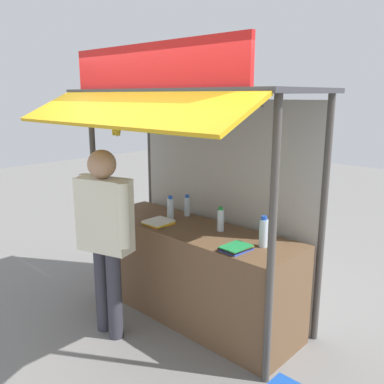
{
  "coord_description": "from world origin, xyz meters",
  "views": [
    {
      "loc": [
        2.59,
        -2.76,
        2.16
      ],
      "look_at": [
        0.0,
        0.0,
        1.27
      ],
      "focal_mm": 38.58,
      "sensor_mm": 36.0,
      "label": 1
    }
  ],
  "objects_px": {
    "water_bottle_rear_center": "(170,208)",
    "banana_bunch_inner_right": "(117,128)",
    "banana_bunch_inner_left": "(160,127)",
    "magazine_stack_far_left": "(159,222)",
    "water_bottle_front_left": "(264,232)",
    "magazine_stack_left": "(236,248)",
    "vendor_person": "(105,227)",
    "water_bottle_far_right": "(187,206)",
    "water_bottle_mid_left": "(221,220)"
  },
  "relations": [
    {
      "from": "water_bottle_front_left",
      "to": "magazine_stack_far_left",
      "type": "height_order",
      "value": "water_bottle_front_left"
    },
    {
      "from": "magazine_stack_far_left",
      "to": "vendor_person",
      "type": "height_order",
      "value": "vendor_person"
    },
    {
      "from": "magazine_stack_far_left",
      "to": "vendor_person",
      "type": "bearing_deg",
      "value": -90.36
    },
    {
      "from": "water_bottle_rear_center",
      "to": "banana_bunch_inner_left",
      "type": "height_order",
      "value": "banana_bunch_inner_left"
    },
    {
      "from": "magazine_stack_far_left",
      "to": "banana_bunch_inner_right",
      "type": "distance_m",
      "value": 1.0
    },
    {
      "from": "magazine_stack_far_left",
      "to": "vendor_person",
      "type": "distance_m",
      "value": 0.63
    },
    {
      "from": "banana_bunch_inner_right",
      "to": "water_bottle_front_left",
      "type": "bearing_deg",
      "value": 19.55
    },
    {
      "from": "magazine_stack_far_left",
      "to": "water_bottle_front_left",
      "type": "bearing_deg",
      "value": 9.14
    },
    {
      "from": "magazine_stack_far_left",
      "to": "banana_bunch_inner_left",
      "type": "xyz_separation_m",
      "value": [
        0.37,
        -0.3,
        0.97
      ]
    },
    {
      "from": "water_bottle_front_left",
      "to": "magazine_stack_left",
      "type": "distance_m",
      "value": 0.27
    },
    {
      "from": "magazine_stack_left",
      "to": "banana_bunch_inner_right",
      "type": "relative_size",
      "value": 0.92
    },
    {
      "from": "water_bottle_far_right",
      "to": "vendor_person",
      "type": "bearing_deg",
      "value": -90.8
    },
    {
      "from": "water_bottle_mid_left",
      "to": "water_bottle_rear_center",
      "type": "relative_size",
      "value": 0.95
    },
    {
      "from": "magazine_stack_left",
      "to": "water_bottle_rear_center",
      "type": "bearing_deg",
      "value": 166.44
    },
    {
      "from": "water_bottle_front_left",
      "to": "magazine_stack_far_left",
      "type": "relative_size",
      "value": 1.02
    },
    {
      "from": "water_bottle_rear_center",
      "to": "water_bottle_front_left",
      "type": "xyz_separation_m",
      "value": [
        1.14,
        -0.02,
        0.01
      ]
    },
    {
      "from": "magazine_stack_left",
      "to": "water_bottle_front_left",
      "type": "bearing_deg",
      "value": 63.95
    },
    {
      "from": "water_bottle_far_right",
      "to": "banana_bunch_inner_right",
      "type": "bearing_deg",
      "value": -108.84
    },
    {
      "from": "water_bottle_front_left",
      "to": "vendor_person",
      "type": "bearing_deg",
      "value": -144.07
    },
    {
      "from": "water_bottle_far_right",
      "to": "banana_bunch_inner_right",
      "type": "height_order",
      "value": "banana_bunch_inner_right"
    },
    {
      "from": "water_bottle_rear_center",
      "to": "magazine_stack_far_left",
      "type": "bearing_deg",
      "value": -79.01
    },
    {
      "from": "water_bottle_rear_center",
      "to": "water_bottle_front_left",
      "type": "height_order",
      "value": "water_bottle_front_left"
    },
    {
      "from": "banana_bunch_inner_right",
      "to": "water_bottle_mid_left",
      "type": "bearing_deg",
      "value": 34.26
    },
    {
      "from": "magazine_stack_left",
      "to": "water_bottle_far_right",
      "type": "bearing_deg",
      "value": 155.68
    },
    {
      "from": "water_bottle_mid_left",
      "to": "water_bottle_front_left",
      "type": "bearing_deg",
      "value": -8.31
    },
    {
      "from": "water_bottle_mid_left",
      "to": "vendor_person",
      "type": "xyz_separation_m",
      "value": [
        -0.59,
        -0.88,
        0.01
      ]
    },
    {
      "from": "water_bottle_far_right",
      "to": "water_bottle_front_left",
      "type": "bearing_deg",
      "value": -11.28
    },
    {
      "from": "water_bottle_mid_left",
      "to": "banana_bunch_inner_right",
      "type": "distance_m",
      "value": 1.28
    },
    {
      "from": "banana_bunch_inner_left",
      "to": "magazine_stack_far_left",
      "type": "bearing_deg",
      "value": 141.32
    },
    {
      "from": "water_bottle_rear_center",
      "to": "vendor_person",
      "type": "distance_m",
      "value": 0.83
    },
    {
      "from": "water_bottle_far_right",
      "to": "banana_bunch_inner_left",
      "type": "bearing_deg",
      "value": -62.61
    },
    {
      "from": "magazine_stack_left",
      "to": "banana_bunch_inner_right",
      "type": "bearing_deg",
      "value": -168.6
    },
    {
      "from": "water_bottle_rear_center",
      "to": "magazine_stack_far_left",
      "type": "distance_m",
      "value": 0.23
    },
    {
      "from": "vendor_person",
      "to": "water_bottle_rear_center",
      "type": "bearing_deg",
      "value": 75.72
    },
    {
      "from": "water_bottle_mid_left",
      "to": "banana_bunch_inner_left",
      "type": "xyz_separation_m",
      "value": [
        -0.21,
        -0.55,
        0.88
      ]
    },
    {
      "from": "water_bottle_rear_center",
      "to": "banana_bunch_inner_right",
      "type": "height_order",
      "value": "banana_bunch_inner_right"
    },
    {
      "from": "water_bottle_mid_left",
      "to": "water_bottle_front_left",
      "type": "relative_size",
      "value": 0.87
    },
    {
      "from": "water_bottle_mid_left",
      "to": "banana_bunch_inner_left",
      "type": "bearing_deg",
      "value": -111.11
    },
    {
      "from": "magazine_stack_left",
      "to": "banana_bunch_inner_left",
      "type": "distance_m",
      "value": 1.18
    },
    {
      "from": "water_bottle_front_left",
      "to": "magazine_stack_far_left",
      "type": "distance_m",
      "value": 1.13
    },
    {
      "from": "magazine_stack_left",
      "to": "vendor_person",
      "type": "bearing_deg",
      "value": -149.96
    },
    {
      "from": "water_bottle_mid_left",
      "to": "banana_bunch_inner_right",
      "type": "relative_size",
      "value": 0.79
    },
    {
      "from": "water_bottle_far_right",
      "to": "banana_bunch_inner_left",
      "type": "distance_m",
      "value": 1.18
    },
    {
      "from": "water_bottle_front_left",
      "to": "magazine_stack_left",
      "type": "bearing_deg",
      "value": -116.05
    },
    {
      "from": "magazine_stack_left",
      "to": "water_bottle_mid_left",
      "type": "bearing_deg",
      "value": 143.79
    },
    {
      "from": "magazine_stack_left",
      "to": "magazine_stack_far_left",
      "type": "xyz_separation_m",
      "value": [
        -1.0,
        0.05,
        -0.0
      ]
    },
    {
      "from": "banana_bunch_inner_left",
      "to": "vendor_person",
      "type": "xyz_separation_m",
      "value": [
        -0.37,
        -0.33,
        -0.88
      ]
    },
    {
      "from": "water_bottle_rear_center",
      "to": "magazine_stack_far_left",
      "type": "xyz_separation_m",
      "value": [
        0.04,
        -0.2,
        -0.1
      ]
    },
    {
      "from": "banana_bunch_inner_left",
      "to": "banana_bunch_inner_right",
      "type": "relative_size",
      "value": 0.83
    },
    {
      "from": "water_bottle_front_left",
      "to": "banana_bunch_inner_right",
      "type": "height_order",
      "value": "banana_bunch_inner_right"
    }
  ]
}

